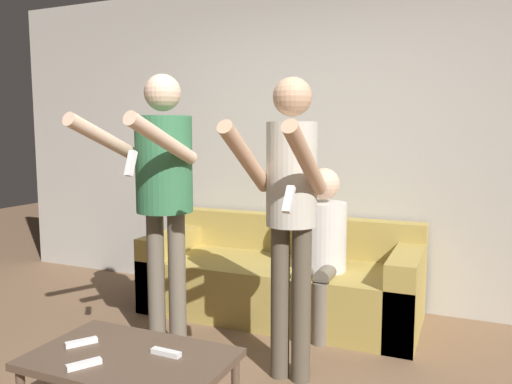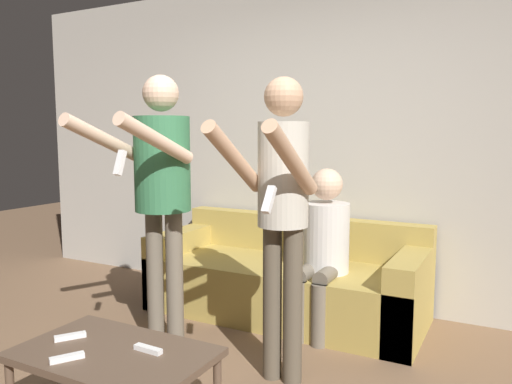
{
  "view_description": "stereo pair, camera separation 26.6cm",
  "coord_description": "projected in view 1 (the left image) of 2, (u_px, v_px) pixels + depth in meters",
  "views": [
    {
      "loc": [
        1.14,
        -2.0,
        1.42
      ],
      "look_at": [
        -0.19,
        1.09,
        1.02
      ],
      "focal_mm": 35.0,
      "sensor_mm": 36.0,
      "label": 1
    },
    {
      "loc": [
        1.38,
        -1.89,
        1.42
      ],
      "look_at": [
        -0.19,
        1.09,
        1.02
      ],
      "focal_mm": 35.0,
      "sensor_mm": 36.0,
      "label": 2
    }
  ],
  "objects": [
    {
      "name": "wall_back",
      "position": [
        323.0,
        142.0,
        4.17
      ],
      "size": [
        6.4,
        0.06,
        2.7
      ],
      "color": "#B7B2A8",
      "rests_on": "ground_plane"
    },
    {
      "name": "couch",
      "position": [
        281.0,
        280.0,
        3.94
      ],
      "size": [
        2.11,
        0.87,
        0.74
      ],
      "color": "#AD9347",
      "rests_on": "ground_plane"
    },
    {
      "name": "person_standing_left",
      "position": [
        162.0,
        180.0,
        3.09
      ],
      "size": [
        0.47,
        0.8,
        1.78
      ],
      "color": "#6B6051",
      "rests_on": "ground_plane"
    },
    {
      "name": "person_standing_right",
      "position": [
        290.0,
        198.0,
        2.76
      ],
      "size": [
        0.4,
        0.69,
        1.73
      ],
      "color": "brown",
      "rests_on": "ground_plane"
    },
    {
      "name": "person_seated",
      "position": [
        321.0,
        241.0,
        3.58
      ],
      "size": [
        0.33,
        0.54,
        1.17
      ],
      "color": "#6B6051",
      "rests_on": "ground_plane"
    },
    {
      "name": "coffee_table",
      "position": [
        130.0,
        364.0,
        2.31
      ],
      "size": [
        0.92,
        0.57,
        0.4
      ],
      "color": "brown",
      "rests_on": "ground_plane"
    },
    {
      "name": "remote_near",
      "position": [
        84.0,
        364.0,
        2.19
      ],
      "size": [
        0.11,
        0.15,
        0.02
      ],
      "color": "white",
      "rests_on": "coffee_table"
    },
    {
      "name": "remote_mid",
      "position": [
        81.0,
        342.0,
        2.42
      ],
      "size": [
        0.12,
        0.14,
        0.02
      ],
      "color": "white",
      "rests_on": "coffee_table"
    },
    {
      "name": "remote_far",
      "position": [
        166.0,
        353.0,
        2.3
      ],
      "size": [
        0.15,
        0.04,
        0.02
      ],
      "color": "white",
      "rests_on": "coffee_table"
    }
  ]
}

